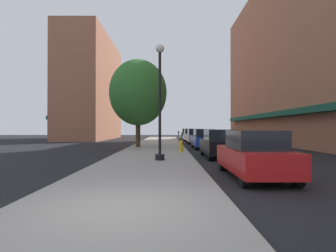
{
  "coord_description": "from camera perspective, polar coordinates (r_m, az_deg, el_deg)",
  "views": [
    {
      "loc": [
        0.98,
        -5.54,
        1.74
      ],
      "look_at": [
        0.89,
        16.63,
        1.91
      ],
      "focal_mm": 28.95,
      "sensor_mm": 36.0,
      "label": 1
    }
  ],
  "objects": [
    {
      "name": "parking_meter_far",
      "position": [
        20.0,
        3.3,
        -2.71
      ],
      "size": [
        0.14,
        0.09,
        1.31
      ],
      "color": "slate",
      "rests_on": "sidewalk_slab"
    },
    {
      "name": "tree_near",
      "position": [
        23.69,
        -6.08,
        7.0
      ],
      "size": [
        4.95,
        4.95,
        7.54
      ],
      "color": "#422D1E",
      "rests_on": "sidewalk_slab"
    },
    {
      "name": "car_red",
      "position": [
        10.01,
        17.88,
        -5.77
      ],
      "size": [
        1.8,
        4.3,
        1.66
      ],
      "rotation": [
        0.0,
        0.0,
        -0.04
      ],
      "color": "black",
      "rests_on": "ground"
    },
    {
      "name": "fire_hydrant",
      "position": [
        18.31,
        3.0,
        -4.27
      ],
      "size": [
        0.33,
        0.26,
        0.79
      ],
      "color": "gold",
      "rests_on": "sidewalk_slab"
    },
    {
      "name": "building_far_background",
      "position": [
        44.62,
        -15.49,
        7.45
      ],
      "size": [
        6.8,
        18.0,
        15.74
      ],
      "color": "#9E6047",
      "rests_on": "ground"
    },
    {
      "name": "sidewalk_slab",
      "position": [
        24.61,
        -2.05,
        -4.35
      ],
      "size": [
        4.8,
        50.0,
        0.12
      ],
      "primitive_type": "cube",
      "color": "gray",
      "rests_on": "ground"
    },
    {
      "name": "lamppost",
      "position": [
        13.81,
        -1.49,
        5.63
      ],
      "size": [
        0.48,
        0.48,
        5.9
      ],
      "color": "black",
      "rests_on": "sidewalk_slab"
    },
    {
      "name": "parking_meter_near",
      "position": [
        27.51,
        2.47,
        -2.09
      ],
      "size": [
        0.14,
        0.09,
        1.31
      ],
      "color": "slate",
      "rests_on": "sidewalk_slab"
    },
    {
      "name": "car_black",
      "position": [
        16.27,
        10.95,
        -3.72
      ],
      "size": [
        1.8,
        4.3,
        1.66
      ],
      "rotation": [
        0.0,
        0.0,
        0.02
      ],
      "color": "black",
      "rests_on": "ground"
    },
    {
      "name": "car_blue",
      "position": [
        22.98,
        7.79,
        -2.76
      ],
      "size": [
        1.8,
        4.3,
        1.66
      ],
      "rotation": [
        0.0,
        0.0,
        0.0
      ],
      "color": "black",
      "rests_on": "ground"
    },
    {
      "name": "building_right_brick",
      "position": [
        31.89,
        27.15,
        13.93
      ],
      "size": [
        6.8,
        40.0,
        19.3
      ],
      "color": "#9E6047",
      "rests_on": "ground"
    },
    {
      "name": "car_white",
      "position": [
        36.42,
        5.0,
        -1.9
      ],
      "size": [
        1.8,
        4.3,
        1.66
      ],
      "rotation": [
        0.0,
        0.0,
        -0.03
      ],
      "color": "black",
      "rests_on": "ground"
    },
    {
      "name": "car_yellow",
      "position": [
        42.46,
        4.32,
        -1.69
      ],
      "size": [
        1.8,
        4.3,
        1.66
      ],
      "rotation": [
        0.0,
        0.0,
        -0.03
      ],
      "color": "black",
      "rests_on": "ground"
    },
    {
      "name": "ground_plane",
      "position": [
        23.79,
        7.55,
        -4.63
      ],
      "size": [
        90.0,
        90.0,
        0.0
      ],
      "primitive_type": "plane",
      "color": "black"
    },
    {
      "name": "car_silver",
      "position": [
        30.22,
        5.97,
        -2.2
      ],
      "size": [
        1.8,
        4.3,
        1.66
      ],
      "rotation": [
        0.0,
        0.0,
        -0.01
      ],
      "color": "black",
      "rests_on": "ground"
    }
  ]
}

